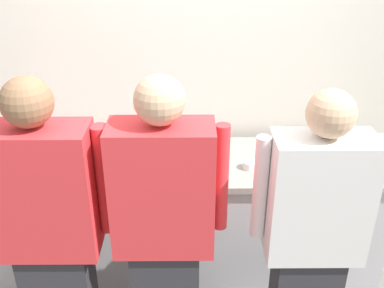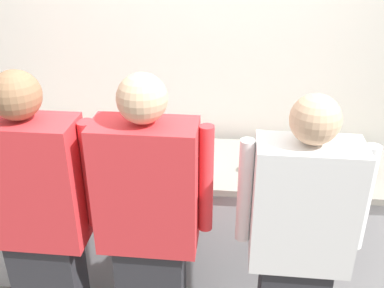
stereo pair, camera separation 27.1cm
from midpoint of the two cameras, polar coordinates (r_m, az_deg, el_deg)
wall_back at (r=3.05m, az=-3.84°, el=10.50°), size 4.11×0.10×2.82m
prep_counter at (r=3.05m, az=-3.76°, el=-9.59°), size 2.62×0.67×0.90m
chef_near_left at (r=2.33m, az=-20.97°, el=-10.97°), size 0.62×0.24×1.70m
chef_center at (r=2.22m, az=-7.17°, el=-11.24°), size 0.62×0.24×1.70m
chef_far_right at (r=2.26m, az=11.81°, el=-12.00°), size 0.60×0.24×1.64m
plate_stack_front at (r=2.81m, az=-17.25°, el=-2.38°), size 0.23×0.23×0.10m
plate_stack_rear at (r=3.09m, az=-21.62°, el=-0.35°), size 0.19×0.19×0.10m
mixing_bowl_steel at (r=2.81m, az=13.00°, el=-1.30°), size 0.31×0.31×0.13m
sheet_tray at (r=2.79m, az=-5.01°, el=-2.19°), size 0.48×0.40×0.02m
squeeze_bottle_primary at (r=2.91m, az=17.10°, el=-0.42°), size 0.05×0.05×0.18m
squeeze_bottle_secondary at (r=2.86m, az=18.51°, el=-1.08°), size 0.06×0.06×0.19m
squeeze_bottle_spare at (r=2.89m, az=-14.63°, el=-0.24°), size 0.06×0.06×0.19m
ramekin_green_sauce at (r=2.71m, az=4.59°, el=-2.75°), size 0.08×0.08×0.05m
ramekin_red_sauce at (r=2.82m, az=7.22°, el=-1.76°), size 0.11×0.11×0.04m
deli_cup at (r=3.08m, az=-17.40°, el=0.18°), size 0.09×0.09×0.08m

